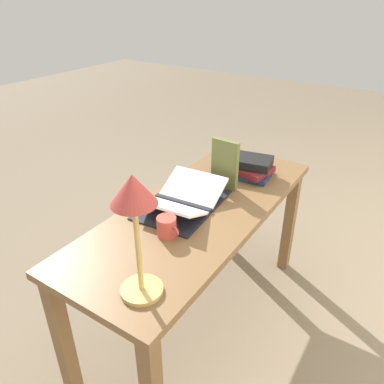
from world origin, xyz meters
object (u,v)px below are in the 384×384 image
object	(u,v)px
open_book	(183,200)
reading_lamp	(135,208)
book_standing_upright	(225,164)
coffee_mug	(167,227)
book_stack_tall	(247,166)

from	to	relation	value
open_book	reading_lamp	world-z (taller)	reading_lamp
open_book	book_standing_upright	xyz separation A→B (m)	(-0.27, 0.07, 0.10)
book_standing_upright	coffee_mug	size ratio (longest dim) A/B	2.30
open_book	book_stack_tall	xyz separation A→B (m)	(-0.46, 0.11, 0.02)
coffee_mug	book_stack_tall	bearing A→B (deg)	177.84
book_standing_upright	coffee_mug	xyz separation A→B (m)	(0.50, 0.01, -0.09)
open_book	book_stack_tall	distance (m)	0.47
open_book	book_standing_upright	bearing A→B (deg)	160.16
open_book	reading_lamp	bearing A→B (deg)	16.10
book_standing_upright	reading_lamp	bearing A→B (deg)	12.69
coffee_mug	book_standing_upright	bearing A→B (deg)	-178.83
book_stack_tall	book_standing_upright	size ratio (longest dim) A/B	1.09
book_standing_upright	coffee_mug	distance (m)	0.51
book_standing_upright	coffee_mug	bearing A→B (deg)	4.59
book_standing_upright	reading_lamp	distance (m)	0.85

